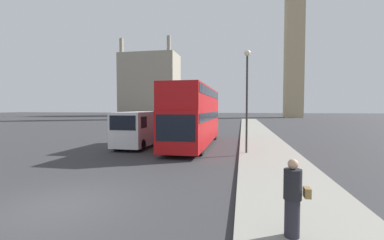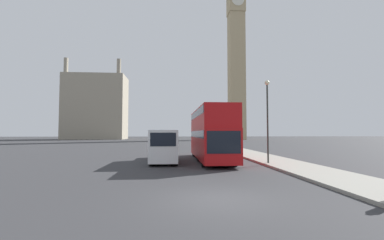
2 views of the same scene
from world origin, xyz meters
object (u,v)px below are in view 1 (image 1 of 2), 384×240
object	(u,v)px
pedestrian	(293,198)
clock_tower	(295,7)
street_lamp	(247,86)
white_van	(139,128)
parked_sedan	(196,121)
red_double_decker_bus	(195,114)

from	to	relation	value
pedestrian	clock_tower	bearing A→B (deg)	79.64
clock_tower	street_lamp	size ratio (longest dim) A/B	10.66
white_van	parked_sedan	xyz separation A→B (m)	(-0.02, 23.38, -0.65)
red_double_decker_bus	street_lamp	bearing A→B (deg)	-40.84
clock_tower	pedestrian	distance (m)	85.27
red_double_decker_bus	white_van	size ratio (longest dim) A/B	2.06
parked_sedan	street_lamp	bearing A→B (deg)	-73.17
red_double_decker_bus	white_van	bearing A→B (deg)	-160.94
parked_sedan	red_double_decker_bus	bearing A→B (deg)	-79.99
clock_tower	street_lamp	bearing A→B (deg)	-102.50
white_van	parked_sedan	bearing A→B (deg)	90.06
red_double_decker_bus	street_lamp	world-z (taller)	street_lamp
red_double_decker_bus	street_lamp	distance (m)	5.26
red_double_decker_bus	parked_sedan	xyz separation A→B (m)	(-3.89, 22.04, -1.70)
pedestrian	parked_sedan	distance (m)	36.40
pedestrian	street_lamp	bearing A→B (deg)	94.42
pedestrian	street_lamp	xyz separation A→B (m)	(-0.78, 10.11, 3.16)
white_van	red_double_decker_bus	bearing A→B (deg)	19.06
clock_tower	parked_sedan	xyz separation A→B (m)	(-22.62, -42.19, -32.63)
red_double_decker_bus	parked_sedan	bearing A→B (deg)	100.01
pedestrian	street_lamp	size ratio (longest dim) A/B	0.27
pedestrian	street_lamp	world-z (taller)	street_lamp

